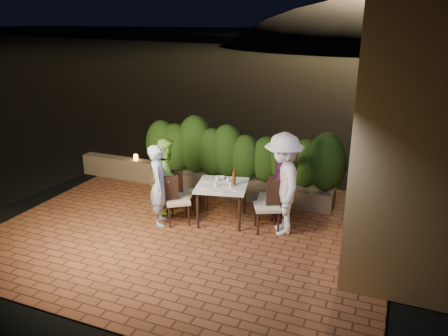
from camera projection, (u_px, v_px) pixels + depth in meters
The scene contains 31 objects.
ground at pixel (182, 240), 7.79m from camera, with size 400.00×400.00×0.00m, color black.
terrace_floor at pixel (194, 231), 8.25m from camera, with size 7.00×6.00×0.15m, color brown.
building_wall at pixel (419, 95), 7.43m from camera, with size 1.60×5.00×5.00m, color olive.
window_pane at pixel (366, 126), 7.43m from camera, with size 0.08×1.00×1.40m, color black.
window_frame at pixel (365, 126), 7.44m from camera, with size 0.06×1.15×1.55m, color black.
planter at pixel (238, 187), 9.66m from camera, with size 4.20×0.55×0.40m, color brown.
hedge at pixel (238, 155), 9.42m from camera, with size 4.00×0.70×1.10m, color #1D3A0F, non-canonical shape.
parapet at pixel (124, 168), 10.72m from camera, with size 2.20×0.30×0.50m, color brown.
hill at pixel (395, 78), 60.86m from camera, with size 52.00×40.00×22.00m, color black.
dining_table at pixel (222, 203), 8.39m from camera, with size 0.94×0.94×0.75m, color white, non-canonical shape.
plate_nw at pixel (207, 187), 8.12m from camera, with size 0.22×0.22×0.01m, color white.
plate_sw at pixel (207, 180), 8.49m from camera, with size 0.23×0.23×0.01m, color white.
plate_ne at pixel (237, 189), 8.03m from camera, with size 0.21×0.21×0.01m, color white.
plate_se at pixel (239, 181), 8.41m from camera, with size 0.20×0.20×0.01m, color white.
plate_centre at pixel (223, 184), 8.27m from camera, with size 0.19×0.19×0.01m, color white.
plate_front at pixel (222, 191), 7.93m from camera, with size 0.21×0.21×0.01m, color white.
glass_nw at pixel (216, 184), 8.14m from camera, with size 0.06×0.06×0.10m, color silver.
glass_sw at pixel (217, 178), 8.43m from camera, with size 0.06×0.06×0.10m, color silver.
glass_ne at pixel (230, 185), 8.12m from camera, with size 0.06×0.06×0.10m, color silver.
glass_se at pixel (228, 180), 8.36m from camera, with size 0.06×0.06×0.11m, color silver.
beer_bottle at pixel (234, 176), 8.20m from camera, with size 0.07×0.07×0.34m, color #54280E, non-canonical shape.
bowl at pixel (221, 178), 8.56m from camera, with size 0.16×0.16×0.04m, color white.
chair_left_front at pixel (178, 199), 8.27m from camera, with size 0.44×0.44×0.96m, color black, non-canonical shape.
chair_left_back at pixel (182, 192), 8.69m from camera, with size 0.42×0.42×0.91m, color black, non-canonical shape.
chair_right_front at pixel (267, 206), 7.97m from camera, with size 0.45×0.45×0.98m, color black, non-canonical shape.
chair_right_back at pixel (269, 196), 8.50m from camera, with size 0.41×0.41×0.89m, color black, non-canonical shape.
diner_blue at pixel (160, 185), 8.14m from camera, with size 0.57×0.37×1.57m, color #A6B7D5.
diner_green at pixel (167, 175), 8.74m from camera, with size 0.74×0.58×1.52m, color #83D643.
diner_white at pixel (283, 184), 7.77m from camera, with size 1.21×0.69×1.87m, color white.
diner_purple at pixel (284, 176), 8.32m from camera, with size 1.04×0.43×1.77m, color #632369.
parapet_lamp at pixel (136, 157), 10.49m from camera, with size 0.10×0.10×0.14m, color orange.
Camera 1 is at (3.35, -6.14, 3.72)m, focal length 35.00 mm.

